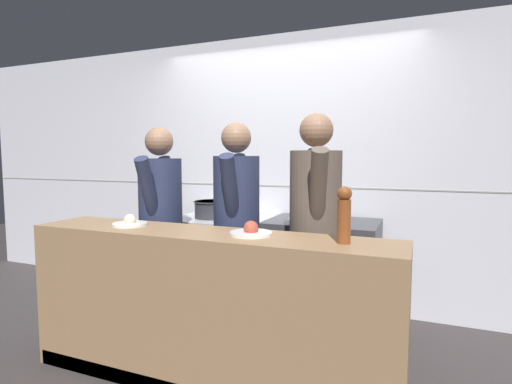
{
  "coord_description": "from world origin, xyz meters",
  "views": [
    {
      "loc": [
        1.23,
        -2.4,
        1.44
      ],
      "look_at": [
        0.0,
        0.58,
        1.15
      ],
      "focal_mm": 28.0,
      "sensor_mm": 36.0,
      "label": 1
    }
  ],
  "objects_px": {
    "stock_pot": "(212,209)",
    "plated_dish_appetiser": "(251,231)",
    "chefs_knife": "(315,221)",
    "chef_line": "(315,226)",
    "pepper_mill": "(344,214)",
    "plated_dish_main": "(130,223)",
    "chef_head_cook": "(161,221)",
    "oven_range": "(223,263)",
    "chef_sous": "(237,223)",
    "mixing_bowl_steel": "(304,214)"
  },
  "relations": [
    {
      "from": "stock_pot",
      "to": "plated_dish_appetiser",
      "type": "bearing_deg",
      "value": -51.94
    },
    {
      "from": "chefs_knife",
      "to": "chef_line",
      "type": "distance_m",
      "value": 0.59
    },
    {
      "from": "plated_dish_appetiser",
      "to": "pepper_mill",
      "type": "xyz_separation_m",
      "value": [
        0.55,
        -0.02,
        0.14
      ]
    },
    {
      "from": "plated_dish_main",
      "to": "chef_head_cook",
      "type": "height_order",
      "value": "chef_head_cook"
    },
    {
      "from": "oven_range",
      "to": "plated_dish_appetiser",
      "type": "xyz_separation_m",
      "value": [
        0.78,
        -1.16,
        0.56
      ]
    },
    {
      "from": "stock_pot",
      "to": "chef_head_cook",
      "type": "distance_m",
      "value": 0.67
    },
    {
      "from": "stock_pot",
      "to": "chef_sous",
      "type": "bearing_deg",
      "value": -48.01
    },
    {
      "from": "stock_pot",
      "to": "chef_sous",
      "type": "relative_size",
      "value": 0.2
    },
    {
      "from": "mixing_bowl_steel",
      "to": "chef_sous",
      "type": "bearing_deg",
      "value": -116.02
    },
    {
      "from": "oven_range",
      "to": "mixing_bowl_steel",
      "type": "height_order",
      "value": "mixing_bowl_steel"
    },
    {
      "from": "chef_sous",
      "to": "chef_head_cook",
      "type": "bearing_deg",
      "value": 172.41
    },
    {
      "from": "oven_range",
      "to": "chef_line",
      "type": "bearing_deg",
      "value": -32.04
    },
    {
      "from": "chef_sous",
      "to": "oven_range",
      "type": "bearing_deg",
      "value": 111.19
    },
    {
      "from": "oven_range",
      "to": "chef_sous",
      "type": "relative_size",
      "value": 0.54
    },
    {
      "from": "chef_line",
      "to": "chefs_knife",
      "type": "bearing_deg",
      "value": 85.89
    },
    {
      "from": "oven_range",
      "to": "plated_dish_appetiser",
      "type": "distance_m",
      "value": 1.51
    },
    {
      "from": "plated_dish_main",
      "to": "chef_head_cook",
      "type": "relative_size",
      "value": 0.14
    },
    {
      "from": "stock_pot",
      "to": "pepper_mill",
      "type": "relative_size",
      "value": 1.1
    },
    {
      "from": "oven_range",
      "to": "chef_line",
      "type": "xyz_separation_m",
      "value": [
        1.04,
        -0.65,
        0.53
      ]
    },
    {
      "from": "oven_range",
      "to": "chef_line",
      "type": "distance_m",
      "value": 1.34
    },
    {
      "from": "chefs_knife",
      "to": "chef_head_cook",
      "type": "height_order",
      "value": "chef_head_cook"
    },
    {
      "from": "mixing_bowl_steel",
      "to": "stock_pot",
      "type": "bearing_deg",
      "value": -174.19
    },
    {
      "from": "mixing_bowl_steel",
      "to": "chefs_knife",
      "type": "relative_size",
      "value": 0.74
    },
    {
      "from": "chef_sous",
      "to": "chef_line",
      "type": "distance_m",
      "value": 0.6
    },
    {
      "from": "chef_line",
      "to": "stock_pot",
      "type": "bearing_deg",
      "value": 133.59
    },
    {
      "from": "chef_head_cook",
      "to": "chef_sous",
      "type": "height_order",
      "value": "chef_sous"
    },
    {
      "from": "chef_head_cook",
      "to": "chef_line",
      "type": "relative_size",
      "value": 0.96
    },
    {
      "from": "plated_dish_appetiser",
      "to": "chef_sous",
      "type": "height_order",
      "value": "chef_sous"
    },
    {
      "from": "pepper_mill",
      "to": "chef_head_cook",
      "type": "relative_size",
      "value": 0.18
    },
    {
      "from": "plated_dish_appetiser",
      "to": "chef_sous",
      "type": "xyz_separation_m",
      "value": [
        -0.34,
        0.53,
        -0.06
      ]
    },
    {
      "from": "mixing_bowl_steel",
      "to": "plated_dish_appetiser",
      "type": "xyz_separation_m",
      "value": [
        0.01,
        -1.21,
        0.06
      ]
    },
    {
      "from": "oven_range",
      "to": "chef_sous",
      "type": "distance_m",
      "value": 0.93
    },
    {
      "from": "pepper_mill",
      "to": "chef_line",
      "type": "height_order",
      "value": "chef_line"
    },
    {
      "from": "oven_range",
      "to": "chef_sous",
      "type": "xyz_separation_m",
      "value": [
        0.44,
        -0.64,
        0.51
      ]
    },
    {
      "from": "plated_dish_main",
      "to": "chef_sous",
      "type": "bearing_deg",
      "value": 44.77
    },
    {
      "from": "chef_sous",
      "to": "chef_line",
      "type": "xyz_separation_m",
      "value": [
        0.6,
        -0.02,
        0.02
      ]
    },
    {
      "from": "plated_dish_appetiser",
      "to": "chefs_knife",
      "type": "bearing_deg",
      "value": 83.6
    },
    {
      "from": "stock_pot",
      "to": "chefs_knife",
      "type": "xyz_separation_m",
      "value": [
        1.0,
        -0.05,
        -0.05
      ]
    },
    {
      "from": "plated_dish_appetiser",
      "to": "chef_head_cook",
      "type": "height_order",
      "value": "chef_head_cook"
    },
    {
      "from": "chefs_knife",
      "to": "plated_dish_appetiser",
      "type": "relative_size",
      "value": 1.49
    },
    {
      "from": "stock_pot",
      "to": "plated_dish_main",
      "type": "distance_m",
      "value": 1.13
    },
    {
      "from": "oven_range",
      "to": "chefs_knife",
      "type": "xyz_separation_m",
      "value": [
        0.9,
        -0.09,
        0.47
      ]
    },
    {
      "from": "oven_range",
      "to": "plated_dish_main",
      "type": "xyz_separation_m",
      "value": [
        -0.1,
        -1.18,
        0.56
      ]
    },
    {
      "from": "chefs_knife",
      "to": "oven_range",
      "type": "bearing_deg",
      "value": 174.38
    },
    {
      "from": "plated_dish_main",
      "to": "chefs_knife",
      "type": "bearing_deg",
      "value": 47.24
    },
    {
      "from": "mixing_bowl_steel",
      "to": "chef_line",
      "type": "xyz_separation_m",
      "value": [
        0.27,
        -0.7,
        0.03
      ]
    },
    {
      "from": "chefs_knife",
      "to": "chef_line",
      "type": "relative_size",
      "value": 0.22
    },
    {
      "from": "stock_pot",
      "to": "plated_dish_appetiser",
      "type": "height_order",
      "value": "plated_dish_appetiser"
    },
    {
      "from": "plated_dish_appetiser",
      "to": "chef_line",
      "type": "relative_size",
      "value": 0.15
    },
    {
      "from": "pepper_mill",
      "to": "chef_sous",
      "type": "xyz_separation_m",
      "value": [
        -0.89,
        0.55,
        -0.2
      ]
    }
  ]
}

